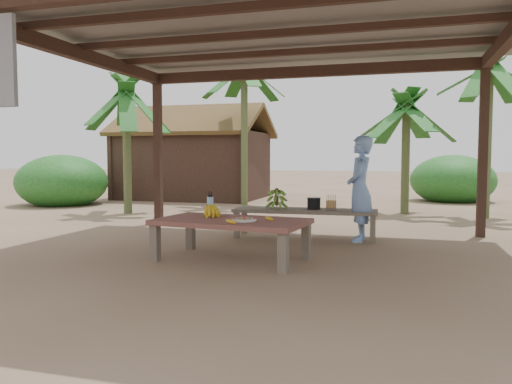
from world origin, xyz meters
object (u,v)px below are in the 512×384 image
(plate, at_px, (244,220))
(water_flask, at_px, (210,205))
(work_table, at_px, (231,225))
(bench, at_px, (305,213))
(ripe_banana_bunch, at_px, (209,210))
(cooking_pot, at_px, (314,204))
(woman, at_px, (360,189))

(plate, bearing_deg, water_flask, 141.99)
(work_table, relative_size, plate, 6.56)
(bench, bearing_deg, work_table, -109.12)
(ripe_banana_bunch, relative_size, cooking_pot, 1.42)
(plate, bearing_deg, cooking_pot, 76.93)
(plate, bearing_deg, work_table, 144.72)
(ripe_banana_bunch, height_order, cooking_pot, ripe_banana_bunch)
(work_table, xyz_separation_m, ripe_banana_bunch, (-0.36, 0.16, 0.15))
(water_flask, bearing_deg, plate, -38.01)
(work_table, distance_m, woman, 2.31)
(cooking_pot, relative_size, woman, 0.13)
(bench, distance_m, plate, 2.06)
(plate, height_order, water_flask, water_flask)
(work_table, bearing_deg, bench, 80.25)
(work_table, distance_m, cooking_pot, 2.03)
(work_table, height_order, water_flask, water_flask)
(ripe_banana_bunch, distance_m, water_flask, 0.19)
(water_flask, relative_size, woman, 0.20)
(bench, distance_m, woman, 0.93)
(bench, height_order, cooking_pot, cooking_pot)
(bench, bearing_deg, woman, -7.19)
(work_table, relative_size, ripe_banana_bunch, 6.66)
(bench, relative_size, plate, 7.67)
(woman, bearing_deg, cooking_pot, -100.56)
(woman, bearing_deg, work_table, -40.44)
(work_table, xyz_separation_m, plate, (0.21, -0.15, 0.08))
(work_table, height_order, plate, plate)
(bench, bearing_deg, ripe_banana_bunch, -120.57)
(bench, xyz_separation_m, ripe_banana_bunch, (-0.91, -1.72, 0.19))
(bench, height_order, plate, plate)
(woman, bearing_deg, ripe_banana_bunch, -49.49)
(work_table, distance_m, plate, 0.27)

